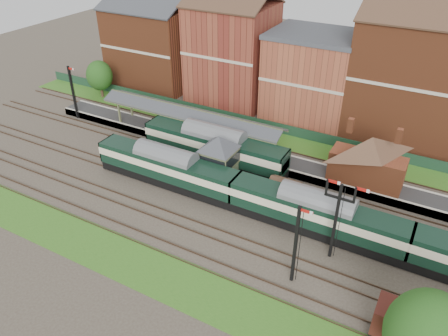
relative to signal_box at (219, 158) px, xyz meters
The scene contains 18 objects.
ground 5.45m from the signal_box, 47.29° to the right, with size 160.00×160.00×0.00m, color #473D33.
grass_back 13.47m from the signal_box, 76.76° to the left, with size 90.00×4.50×0.06m, color #2D6619.
grass_front 15.86m from the signal_box, 78.87° to the right, with size 90.00×5.00×0.06m, color #2D6619.
fence 15.25m from the signal_box, 78.50° to the left, with size 90.00×0.12×1.50m, color #193823.
platform 7.31m from the signal_box, 107.10° to the left, with size 55.00×3.40×1.00m, color #2D2D2D.
signal_box is the anchor object (origin of this frame).
brick_hut 8.25m from the signal_box, ahead, with size 3.20×2.64×2.94m.
station_building 16.37m from the signal_box, 23.43° to the left, with size 8.10×8.10×5.90m.
canopy 10.40m from the signal_box, 140.91° to the left, with size 26.00×3.89×4.08m.
semaphore_bracket 16.16m from the signal_box, 20.92° to the right, with size 3.60×0.25×8.18m.
semaphore_platform_end 27.41m from the signal_box, behind, with size 1.23×0.25×8.00m.
semaphore_siding 16.60m from the signal_box, 38.20° to the right, with size 1.23×0.25×8.00m.
town_backdrop 22.26m from the signal_box, 82.60° to the left, with size 69.00×10.00×16.00m.
dmu_train 12.98m from the signal_box, 14.53° to the right, with size 52.45×2.76×4.03m.
platform_railcar 4.15m from the signal_box, 127.33° to the left, with size 18.59×2.93×4.28m.
goods_van_a 26.13m from the signal_box, 27.99° to the right, with size 5.74×2.49×3.48m.
tree_far 28.03m from the signal_box, 32.42° to the right, with size 5.49×5.49×8.01m.
tree_back 31.81m from the signal_box, 156.63° to the left, with size 4.18×4.18×6.11m.
Camera 1 is at (17.85, -33.41, 28.43)m, focal length 35.00 mm.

